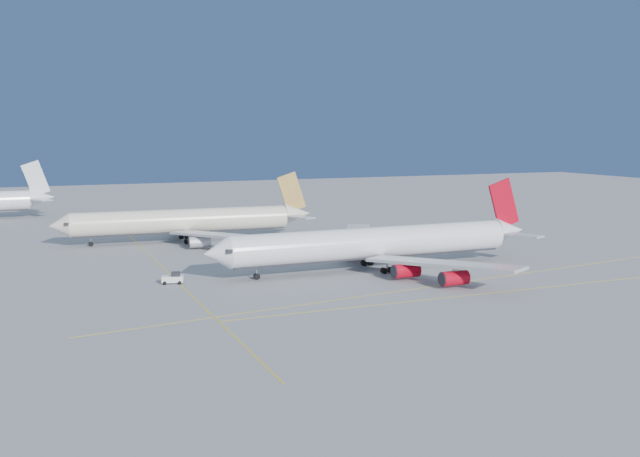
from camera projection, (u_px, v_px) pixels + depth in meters
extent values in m
plane|color=slate|center=(420.00, 279.00, 124.99)|extent=(500.00, 500.00, 0.00)
cube|color=gold|center=(493.00, 293.00, 114.12)|extent=(90.00, 0.18, 0.02)
cube|color=gold|center=(439.00, 285.00, 119.51)|extent=(118.86, 16.88, 0.02)
cube|color=gold|center=(160.00, 266.00, 137.08)|extent=(0.18, 140.00, 0.02)
cylinder|color=white|center=(372.00, 243.00, 132.38)|extent=(55.17, 5.95, 5.71)
cone|color=white|center=(216.00, 253.00, 120.88)|extent=(4.46, 5.73, 5.71)
cone|color=white|center=(509.00, 230.00, 144.31)|extent=(6.92, 5.46, 5.43)
cube|color=black|center=(227.00, 249.00, 121.52)|extent=(1.60, 5.43, 0.69)
cube|color=#B7B7BC|center=(442.00, 264.00, 119.95)|extent=(17.18, 27.86, 0.54)
cube|color=#B7B7BC|center=(359.00, 238.00, 149.12)|extent=(16.97, 27.93, 0.54)
cube|color=#AF0719|center=(504.00, 204.00, 142.99)|extent=(7.58, 0.48, 10.42)
cylinder|color=gray|center=(257.00, 270.00, 124.10)|extent=(0.24, 0.24, 2.27)
cylinder|color=black|center=(257.00, 276.00, 124.26)|extent=(1.09, 0.69, 1.08)
cylinder|color=gray|center=(387.00, 264.00, 129.55)|extent=(0.32, 0.32, 2.27)
cylinder|color=black|center=(387.00, 270.00, 129.71)|extent=(1.09, 0.89, 1.08)
cylinder|color=gray|center=(367.00, 257.00, 136.92)|extent=(0.32, 0.32, 2.27)
cylinder|color=black|center=(367.00, 263.00, 137.07)|extent=(1.09, 0.89, 1.08)
cylinder|color=#AF0719|center=(406.00, 271.00, 123.34)|extent=(4.74, 2.48, 2.46)
cylinder|color=#AF0719|center=(454.00, 278.00, 117.15)|extent=(4.74, 2.48, 2.46)
cylinder|color=#AF0719|center=(352.00, 251.00, 143.14)|extent=(4.74, 2.48, 2.46)
cylinder|color=#AF0719|center=(352.00, 244.00, 152.57)|extent=(4.74, 2.48, 2.46)
cylinder|color=beige|center=(182.00, 221.00, 166.12)|extent=(50.02, 8.17, 5.46)
cone|color=beige|center=(59.00, 226.00, 157.15)|extent=(4.60, 5.69, 5.46)
cone|color=beige|center=(297.00, 214.00, 175.43)|extent=(6.98, 5.54, 5.19)
cube|color=black|center=(68.00, 223.00, 157.67)|extent=(1.81, 5.26, 0.67)
cube|color=#B7B7BC|center=(214.00, 235.00, 153.82)|extent=(14.96, 26.62, 0.53)
cube|color=#B7B7BC|center=(191.00, 219.00, 181.90)|extent=(17.36, 25.82, 0.53)
cube|color=#C09047|center=(291.00, 192.00, 174.23)|extent=(7.38, 0.83, 10.13)
cylinder|color=gray|center=(91.00, 239.00, 159.79)|extent=(0.23, 0.23, 2.20)
cylinder|color=black|center=(91.00, 244.00, 159.94)|extent=(1.09, 0.73, 1.05)
cylinder|color=gray|center=(189.00, 237.00, 163.27)|extent=(0.31, 0.31, 2.20)
cylinder|color=black|center=(189.00, 242.00, 163.42)|extent=(1.10, 0.92, 1.05)
cylinder|color=gray|center=(184.00, 232.00, 170.51)|extent=(0.31, 0.31, 2.20)
cylinder|color=black|center=(184.00, 237.00, 170.66)|extent=(1.10, 0.92, 1.05)
cylinder|color=#B7B7BC|center=(200.00, 242.00, 155.66)|extent=(4.72, 2.64, 2.39)
cylinder|color=#B7B7BC|center=(182.00, 228.00, 178.73)|extent=(4.72, 2.64, 2.39)
cone|color=white|center=(42.00, 197.00, 214.15)|extent=(7.54, 5.91, 5.50)
cube|color=silver|center=(36.00, 178.00, 212.70)|extent=(7.97, 0.92, 10.94)
cube|color=white|center=(173.00, 279.00, 120.84)|extent=(3.90, 2.71, 1.06)
cube|color=black|center=(176.00, 274.00, 120.79)|extent=(1.79, 1.85, 0.80)
cylinder|color=black|center=(165.00, 283.00, 119.86)|extent=(0.68, 0.47, 0.62)
cylinder|color=black|center=(166.00, 281.00, 121.69)|extent=(0.68, 0.47, 0.62)
cylinder|color=black|center=(180.00, 283.00, 120.13)|extent=(0.68, 0.47, 0.62)
cylinder|color=black|center=(181.00, 281.00, 121.96)|extent=(0.68, 0.47, 0.62)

